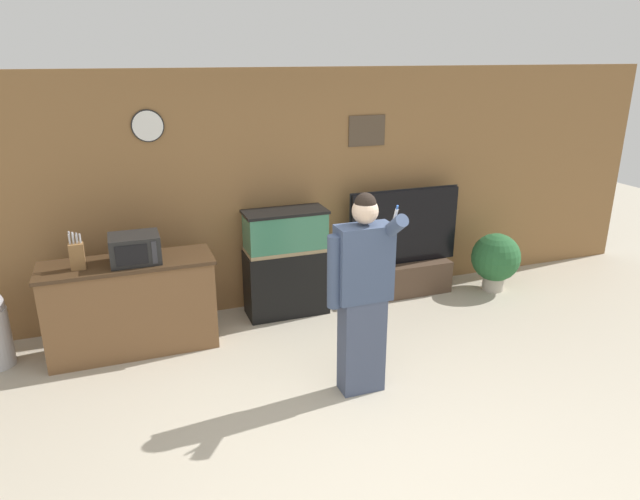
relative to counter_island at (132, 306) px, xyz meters
The scene contains 9 objects.
ground_plane 2.69m from the counter_island, 55.97° to the right, with size 18.00×18.00×0.00m, color #B2A893.
wall_back_paneled 1.82m from the counter_island, 22.71° to the left, with size 10.00×0.08×2.60m.
counter_island is the anchor object (origin of this frame).
microwave 0.59m from the counter_island, 25.63° to the right, with size 0.45×0.37×0.26m.
knife_block 0.71m from the counter_island, behind, with size 0.12×0.10×0.34m.
aquarium_on_stand 1.65m from the counter_island, ahead, with size 0.88×0.40×1.17m.
tv_on_stand 3.10m from the counter_island, ahead, with size 1.37×0.40×1.27m.
person_standing 2.29m from the counter_island, 38.15° to the right, with size 0.54×0.41×1.73m.
potted_plant 4.17m from the counter_island, ahead, with size 0.58×0.58×0.71m.
Camera 1 is at (-1.49, -3.07, 2.74)m, focal length 32.00 mm.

